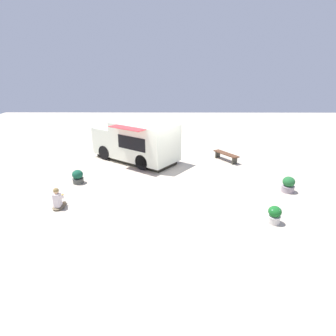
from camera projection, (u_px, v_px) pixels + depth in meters
The scene contains 7 objects.
ground_plane at pixel (172, 172), 14.49m from camera, with size 40.00×40.00×0.00m, color #BAAD99.
food_truck at pixel (136, 143), 15.85m from camera, with size 5.30×4.72×2.29m.
person_customer at pixel (58, 200), 10.68m from camera, with size 0.46×0.76×0.87m.
planter_flowering_near at pixel (288, 185), 12.08m from camera, with size 0.56×0.56×0.70m.
planter_flowering_far at pixel (78, 177), 13.00m from camera, with size 0.52×0.52×0.65m.
planter_flowering_side at pixel (274, 215), 9.65m from camera, with size 0.45×0.45×0.65m.
plaza_bench at pixel (226, 155), 16.09m from camera, with size 1.29×1.68×0.46m.
Camera 1 is at (0.15, 13.54, 5.19)m, focal length 29.51 mm.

